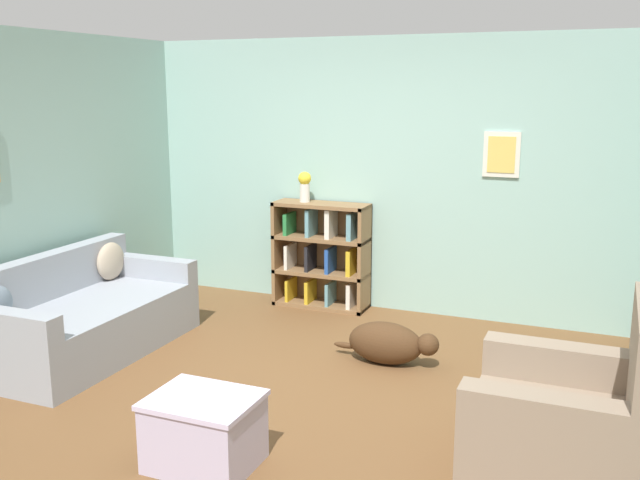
{
  "coord_description": "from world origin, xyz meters",
  "views": [
    {
      "loc": [
        1.93,
        -4.26,
        2.14
      ],
      "look_at": [
        0.0,
        0.4,
        1.05
      ],
      "focal_mm": 40.0,
      "sensor_mm": 36.0,
      "label": 1
    }
  ],
  "objects_px": {
    "couch": "(83,318)",
    "recliner_chair": "(577,424)",
    "bookshelf": "(323,255)",
    "dog": "(388,343)",
    "vase": "(305,185)",
    "coffee_table": "(204,429)"
  },
  "relations": [
    {
      "from": "coffee_table",
      "to": "dog",
      "type": "bearing_deg",
      "value": 74.6
    },
    {
      "from": "coffee_table",
      "to": "recliner_chair",
      "type": "bearing_deg",
      "value": 16.83
    },
    {
      "from": "couch",
      "to": "dog",
      "type": "height_order",
      "value": "couch"
    },
    {
      "from": "dog",
      "to": "vase",
      "type": "relative_size",
      "value": 2.97
    },
    {
      "from": "recliner_chair",
      "to": "dog",
      "type": "distance_m",
      "value": 1.95
    },
    {
      "from": "couch",
      "to": "recliner_chair",
      "type": "xyz_separation_m",
      "value": [
        3.84,
        -0.58,
        0.07
      ]
    },
    {
      "from": "coffee_table",
      "to": "vase",
      "type": "distance_m",
      "value": 3.3
    },
    {
      "from": "bookshelf",
      "to": "coffee_table",
      "type": "height_order",
      "value": "bookshelf"
    },
    {
      "from": "coffee_table",
      "to": "dog",
      "type": "xyz_separation_m",
      "value": [
        0.52,
        1.88,
        -0.05
      ]
    },
    {
      "from": "couch",
      "to": "coffee_table",
      "type": "relative_size",
      "value": 3.05
    },
    {
      "from": "dog",
      "to": "couch",
      "type": "bearing_deg",
      "value": -163.48
    },
    {
      "from": "coffee_table",
      "to": "dog",
      "type": "height_order",
      "value": "coffee_table"
    },
    {
      "from": "couch",
      "to": "recliner_chair",
      "type": "relative_size",
      "value": 1.76
    },
    {
      "from": "couch",
      "to": "bookshelf",
      "type": "bearing_deg",
      "value": 55.24
    },
    {
      "from": "couch",
      "to": "recliner_chair",
      "type": "height_order",
      "value": "recliner_chair"
    },
    {
      "from": "bookshelf",
      "to": "couch",
      "type": "bearing_deg",
      "value": -124.76
    },
    {
      "from": "coffee_table",
      "to": "dog",
      "type": "relative_size",
      "value": 0.7
    },
    {
      "from": "coffee_table",
      "to": "bookshelf",
      "type": "bearing_deg",
      "value": 99.81
    },
    {
      "from": "recliner_chair",
      "to": "coffee_table",
      "type": "xyz_separation_m",
      "value": [
        -1.97,
        -0.6,
        -0.13
      ]
    },
    {
      "from": "recliner_chair",
      "to": "coffee_table",
      "type": "height_order",
      "value": "recliner_chair"
    },
    {
      "from": "recliner_chair",
      "to": "dog",
      "type": "height_order",
      "value": "recliner_chair"
    },
    {
      "from": "recliner_chair",
      "to": "vase",
      "type": "height_order",
      "value": "vase"
    }
  ]
}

